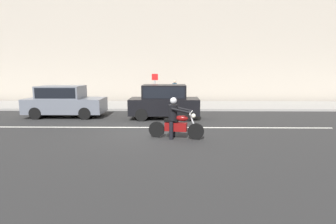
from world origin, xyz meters
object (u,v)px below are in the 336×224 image
object	(u,v)px
parked_sedan_slate_gray	(64,101)
street_sign_post	(155,85)
motorcycle_with_rider_black_leather	(176,122)
pedestrian_bystander	(175,90)
parked_hatchback_black	(164,101)

from	to	relation	value
parked_sedan_slate_gray	street_sign_post	bearing A→B (deg)	43.81
motorcycle_with_rider_black_leather	parked_sedan_slate_gray	distance (m)	7.66
street_sign_post	pedestrian_bystander	xyz separation A→B (m)	(1.42, 0.80, -0.36)
pedestrian_bystander	motorcycle_with_rider_black_leather	bearing A→B (deg)	-90.35
motorcycle_with_rider_black_leather	street_sign_post	xyz separation A→B (m)	(-1.36, 9.18, 0.86)
street_sign_post	pedestrian_bystander	size ratio (longest dim) A/B	1.31
motorcycle_with_rider_black_leather	parked_hatchback_black	bearing A→B (deg)	97.41
parked_sedan_slate_gray	pedestrian_bystander	bearing A→B (deg)	40.97
motorcycle_with_rider_black_leather	parked_sedan_slate_gray	size ratio (longest dim) A/B	0.50
street_sign_post	pedestrian_bystander	distance (m)	1.67
parked_sedan_slate_gray	parked_hatchback_black	bearing A→B (deg)	-4.40
parked_hatchback_black	motorcycle_with_rider_black_leather	bearing A→B (deg)	-82.59
street_sign_post	pedestrian_bystander	world-z (taller)	street_sign_post
motorcycle_with_rider_black_leather	parked_hatchback_black	distance (m)	4.27
parked_hatchback_black	parked_sedan_slate_gray	size ratio (longest dim) A/B	0.87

